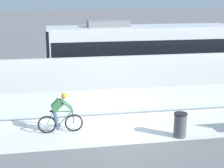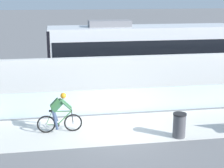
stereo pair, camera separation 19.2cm
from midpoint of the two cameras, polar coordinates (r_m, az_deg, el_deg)
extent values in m
plane|color=slate|center=(14.29, 0.79, -7.26)|extent=(200.00, 200.00, 0.00)
cube|color=silver|center=(14.29, 0.79, -7.24)|extent=(32.00, 3.20, 0.01)
cube|color=silver|center=(15.81, -0.47, -2.85)|extent=(32.00, 0.05, 1.14)
cube|color=silver|center=(17.37, -1.46, 0.72)|extent=(32.00, 0.36, 2.29)
cube|color=#595654|center=(20.04, -2.51, -0.74)|extent=(32.00, 0.08, 0.01)
cube|color=#595654|center=(21.41, -3.02, 0.28)|extent=(32.00, 0.08, 0.01)
cube|color=silver|center=(20.82, 4.58, 5.17)|extent=(11.00, 2.50, 3.10)
cube|color=black|center=(20.76, 4.60, 6.12)|extent=(10.56, 2.54, 1.04)
cube|color=#14724C|center=(21.09, 4.51, 1.50)|extent=(10.78, 2.53, 0.28)
cube|color=slate|center=(20.19, -0.84, 9.87)|extent=(2.40, 1.10, 0.36)
cube|color=#232326|center=(20.55, -5.05, 0.64)|extent=(1.40, 1.88, 0.20)
cylinder|color=black|center=(19.87, -4.86, -0.02)|extent=(0.60, 0.10, 0.60)
cylinder|color=black|center=(21.26, -5.22, 0.95)|extent=(0.60, 0.10, 0.60)
cube|color=#232326|center=(22.26, 13.31, 1.40)|extent=(1.40, 1.88, 0.20)
cylinder|color=black|center=(21.64, 14.04, 0.81)|extent=(0.60, 0.10, 0.60)
cylinder|color=black|center=(22.92, 12.60, 1.67)|extent=(0.60, 0.10, 0.60)
cube|color=black|center=(20.16, -10.64, 4.65)|extent=(0.16, 2.54, 2.94)
torus|color=black|center=(13.96, -6.65, -6.33)|extent=(0.72, 0.06, 0.72)
cylinder|color=#99999E|center=(13.96, -6.65, -6.33)|extent=(0.07, 0.10, 0.07)
torus|color=black|center=(13.94, -10.98, -6.53)|extent=(0.72, 0.06, 0.72)
cylinder|color=#99999E|center=(13.94, -10.98, -6.53)|extent=(0.07, 0.10, 0.07)
cylinder|color=#337233|center=(13.87, -8.07, -5.57)|extent=(0.60, 0.04, 0.58)
cylinder|color=#337233|center=(13.86, -9.64, -5.59)|extent=(0.22, 0.04, 0.59)
cylinder|color=#337233|center=(13.77, -8.49, -4.46)|extent=(0.76, 0.04, 0.07)
cylinder|color=#337233|center=(13.95, -10.10, -6.61)|extent=(0.43, 0.03, 0.09)
cylinder|color=#337233|center=(13.85, -10.53, -5.51)|extent=(0.27, 0.02, 0.53)
cylinder|color=black|center=(13.87, -6.78, -5.39)|extent=(0.08, 0.03, 0.49)
cube|color=black|center=(13.75, -10.07, -4.39)|extent=(0.24, 0.10, 0.05)
cylinder|color=black|center=(13.75, -6.93, -4.05)|extent=(0.03, 0.58, 0.03)
cylinder|color=#262628|center=(13.96, -9.22, -6.69)|extent=(0.18, 0.02, 0.18)
cube|color=#33663F|center=(13.69, -9.19, -3.50)|extent=(0.50, 0.28, 0.51)
cube|color=#336638|center=(13.66, -9.59, -3.16)|extent=(0.38, 0.30, 0.38)
sphere|color=beige|center=(13.59, -8.24, -2.07)|extent=(0.20, 0.20, 0.20)
sphere|color=orange|center=(13.58, -8.24, -1.93)|extent=(0.23, 0.23, 0.23)
cylinder|color=#33663F|center=(13.54, -7.66, -3.60)|extent=(0.41, 0.08, 0.41)
cylinder|color=#33663F|center=(13.84, -7.72, -3.19)|extent=(0.41, 0.08, 0.41)
cylinder|color=#384766|center=(13.79, -9.54, -5.89)|extent=(0.25, 0.11, 0.79)
cylinder|color=#384766|center=(13.91, -9.58, -5.09)|extent=(0.25, 0.11, 0.52)
cylinder|color=#47474C|center=(13.56, 10.67, -6.74)|extent=(0.48, 0.48, 0.90)
cylinder|color=black|center=(13.39, 10.77, -4.83)|extent=(0.51, 0.51, 0.06)
camera|label=1|loc=(0.10, -90.34, -0.09)|focal=55.92mm
camera|label=2|loc=(0.10, 89.66, 0.09)|focal=55.92mm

